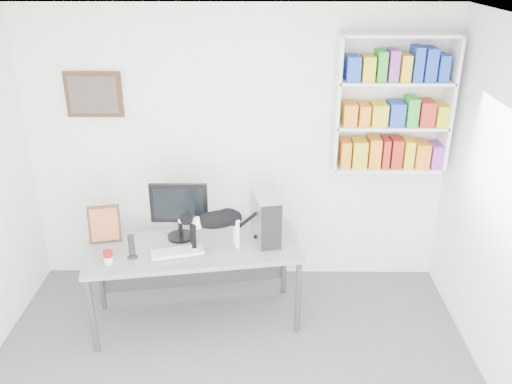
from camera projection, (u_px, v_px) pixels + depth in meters
room at (224, 260)px, 3.35m from camera, size 4.01×4.01×2.70m
bookshelf at (393, 104)px, 4.82m from camera, size 1.03×0.28×1.24m
wall_art at (94, 94)px, 4.93m from camera, size 0.52×0.04×0.42m
desk at (196, 284)px, 4.82m from camera, size 1.92×0.99×0.76m
monitor at (179, 211)px, 4.71m from camera, size 0.50×0.24×0.53m
keyboard at (177, 252)px, 4.56m from camera, size 0.47×0.28×0.03m
pc_tower at (266, 217)px, 4.72m from camera, size 0.27×0.45×0.42m
speaker at (131, 246)px, 4.47m from camera, size 0.11×0.11×0.21m
leaning_print at (104, 223)px, 4.70m from camera, size 0.29×0.17×0.34m
soup_can at (108, 257)px, 4.41m from camera, size 0.09×0.09×0.11m
cat at (217, 229)px, 4.57m from camera, size 0.63×0.33×0.37m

